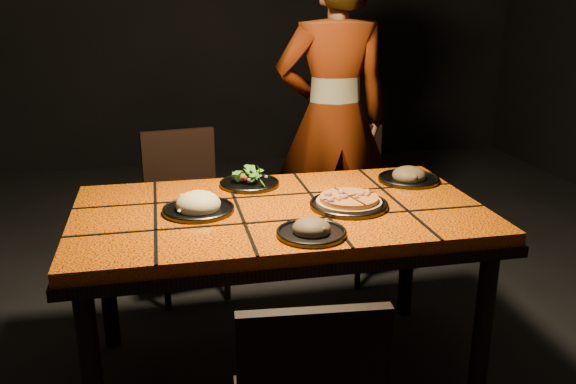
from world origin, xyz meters
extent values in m
cube|color=black|center=(0.00, 0.00, -0.02)|extent=(6.00, 7.00, 0.04)
cube|color=black|center=(0.00, 3.50, 1.50)|extent=(6.00, 0.04, 3.00)
cube|color=#FF6708|center=(0.00, 0.00, 0.72)|extent=(1.60, 0.90, 0.05)
cube|color=black|center=(0.00, 0.00, 0.68)|extent=(1.62, 0.92, 0.04)
cylinder|color=black|center=(-0.72, -0.37, 0.33)|extent=(0.07, 0.07, 0.66)
cylinder|color=black|center=(0.72, -0.37, 0.33)|extent=(0.07, 0.07, 0.66)
cylinder|color=black|center=(-0.72, 0.37, 0.33)|extent=(0.07, 0.07, 0.66)
cylinder|color=black|center=(0.72, 0.37, 0.33)|extent=(0.07, 0.07, 0.66)
cube|color=black|center=(-0.33, 0.83, 0.42)|extent=(0.45, 0.45, 0.04)
cube|color=black|center=(-0.36, 1.00, 0.65)|extent=(0.39, 0.10, 0.43)
cylinder|color=black|center=(-0.46, 0.65, 0.20)|extent=(0.03, 0.03, 0.40)
cylinder|color=black|center=(-0.15, 0.70, 0.20)|extent=(0.03, 0.03, 0.40)
cylinder|color=black|center=(-0.51, 0.96, 0.20)|extent=(0.03, 0.03, 0.40)
cylinder|color=black|center=(-0.20, 1.01, 0.20)|extent=(0.03, 0.03, 0.40)
cube|color=black|center=(0.68, 0.86, 0.40)|extent=(0.46, 0.46, 0.04)
cube|color=black|center=(0.63, 1.02, 0.63)|extent=(0.37, 0.13, 0.41)
cylinder|color=black|center=(0.57, 0.67, 0.19)|extent=(0.03, 0.03, 0.39)
cylinder|color=black|center=(0.86, 0.75, 0.19)|extent=(0.03, 0.03, 0.39)
cylinder|color=black|center=(0.49, 0.96, 0.19)|extent=(0.03, 0.03, 0.39)
cylinder|color=black|center=(0.78, 1.04, 0.19)|extent=(0.03, 0.03, 0.39)
imported|color=brown|center=(0.51, 1.01, 0.89)|extent=(0.67, 0.45, 1.78)
cylinder|color=#313136|center=(0.27, -0.05, 0.76)|extent=(0.31, 0.31, 0.01)
torus|color=#313136|center=(0.27, -0.05, 0.76)|extent=(0.31, 0.31, 0.01)
cylinder|color=tan|center=(0.27, -0.05, 0.77)|extent=(0.31, 0.31, 0.01)
cylinder|color=orange|center=(0.27, -0.05, 0.78)|extent=(0.28, 0.28, 0.02)
cylinder|color=#313136|center=(-0.32, 0.02, 0.76)|extent=(0.28, 0.28, 0.01)
torus|color=#313136|center=(-0.32, 0.02, 0.76)|extent=(0.28, 0.28, 0.01)
ellipsoid|color=#FBEAA5|center=(-0.32, 0.02, 0.78)|extent=(0.17, 0.17, 0.09)
cylinder|color=#313136|center=(-0.07, 0.31, 0.76)|extent=(0.26, 0.26, 0.01)
torus|color=#313136|center=(-0.07, 0.31, 0.76)|extent=(0.26, 0.26, 0.01)
cylinder|color=#313136|center=(0.05, -0.31, 0.76)|extent=(0.25, 0.25, 0.01)
torus|color=#313136|center=(0.05, -0.31, 0.76)|extent=(0.25, 0.25, 0.01)
ellipsoid|color=brown|center=(0.05, -0.31, 0.78)|extent=(0.15, 0.15, 0.08)
cylinder|color=#313136|center=(0.64, 0.23, 0.76)|extent=(0.27, 0.27, 0.01)
torus|color=#313136|center=(0.64, 0.23, 0.76)|extent=(0.28, 0.28, 0.01)
ellipsoid|color=brown|center=(0.64, 0.23, 0.78)|extent=(0.16, 0.16, 0.09)
camera|label=1|loc=(-0.44, -2.23, 1.55)|focal=38.00mm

